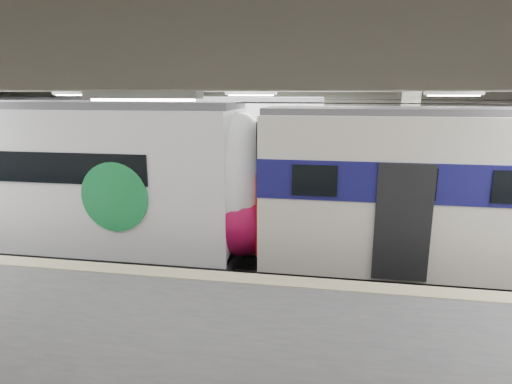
# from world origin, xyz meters

# --- Properties ---
(station_hall) EXTENTS (36.00, 24.00, 5.75)m
(station_hall) POSITION_xyz_m (0.00, -1.74, 3.24)
(station_hall) COLOR black
(station_hall) RESTS_ON ground
(modern_emu) EXTENTS (14.80, 3.05, 4.73)m
(modern_emu) POSITION_xyz_m (-5.41, -0.00, 2.32)
(modern_emu) COLOR white
(modern_emu) RESTS_ON ground
(far_train) EXTENTS (15.23, 3.57, 4.79)m
(far_train) POSITION_xyz_m (-5.35, 5.50, 2.47)
(far_train) COLOR white
(far_train) RESTS_ON ground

